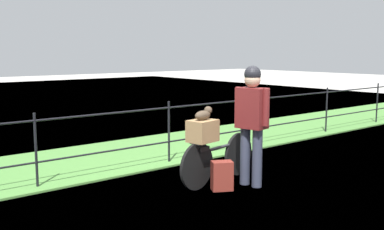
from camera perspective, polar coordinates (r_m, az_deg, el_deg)
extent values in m
plane|color=beige|center=(6.30, 7.83, -9.37)|extent=(60.00, 60.00, 0.00)
cube|color=#569342|center=(8.48, -6.80, -4.70)|extent=(27.00, 2.40, 0.03)
plane|color=#60849E|center=(14.21, -20.79, -0.05)|extent=(30.00, 30.00, 0.00)
cylinder|color=black|center=(6.54, -19.05, -4.33)|extent=(0.04, 0.04, 1.05)
cylinder|color=black|center=(7.59, -2.93, -2.22)|extent=(0.04, 0.04, 1.05)
cylinder|color=black|center=(9.09, 8.56, -0.59)|extent=(0.04, 0.04, 1.05)
cylinder|color=black|center=(10.85, 16.57, 0.56)|extent=(0.04, 0.04, 1.05)
cylinder|color=black|center=(12.77, 22.27, 1.38)|extent=(0.04, 0.04, 1.05)
cylinder|color=black|center=(7.62, -2.92, -3.38)|extent=(18.00, 0.03, 0.03)
cylinder|color=black|center=(7.53, -2.95, 0.93)|extent=(18.00, 0.03, 0.03)
cylinder|color=black|center=(6.95, 5.87, -4.90)|extent=(0.65, 0.16, 0.65)
cylinder|color=black|center=(6.19, 0.62, -6.48)|extent=(0.65, 0.16, 0.65)
cylinder|color=#2D2D33|center=(6.52, 3.42, -4.12)|extent=(0.77, 0.18, 0.04)
cube|color=black|center=(6.23, 1.34, -4.26)|extent=(0.21, 0.12, 0.06)
cube|color=slate|center=(6.21, 1.34, -3.43)|extent=(0.38, 0.22, 0.02)
cube|color=#A87F51|center=(6.18, 1.34, -2.01)|extent=(0.43, 0.36, 0.30)
ellipsoid|color=#4C3D2D|center=(6.15, 1.35, -0.04)|extent=(0.30, 0.19, 0.13)
sphere|color=#4C3D2D|center=(6.23, 2.05, 0.61)|extent=(0.11, 0.11, 0.11)
cylinder|color=#383D51|center=(6.47, 6.70, -5.13)|extent=(0.14, 0.14, 0.82)
cylinder|color=#383D51|center=(6.36, 8.20, -5.38)|extent=(0.14, 0.14, 0.82)
cube|color=maroon|center=(6.29, 7.56, 0.87)|extent=(0.33, 0.44, 0.56)
cylinder|color=maroon|center=(6.41, 5.91, 1.29)|extent=(0.10, 0.10, 0.50)
cylinder|color=maroon|center=(6.17, 9.27, 0.96)|extent=(0.10, 0.10, 0.50)
sphere|color=tan|center=(6.25, 7.62, 4.42)|extent=(0.22, 0.22, 0.22)
sphere|color=black|center=(6.25, 7.64, 5.13)|extent=(0.23, 0.23, 0.23)
cube|color=maroon|center=(6.22, 3.79, -7.63)|extent=(0.33, 0.29, 0.40)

